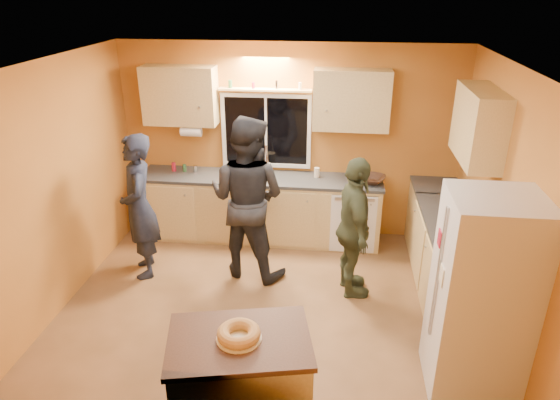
# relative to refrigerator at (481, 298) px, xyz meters

# --- Properties ---
(ground) EXTENTS (4.50, 4.50, 0.00)m
(ground) POSITION_rel_refrigerator_xyz_m (-1.89, 0.80, -0.90)
(ground) COLOR brown
(ground) RESTS_ON ground
(room_shell) EXTENTS (4.54, 4.04, 2.61)m
(room_shell) POSITION_rel_refrigerator_xyz_m (-1.77, 1.21, 0.72)
(room_shell) COLOR #C27D31
(room_shell) RESTS_ON ground
(back_counter) EXTENTS (4.23, 0.62, 0.90)m
(back_counter) POSITION_rel_refrigerator_xyz_m (-1.88, 2.50, -0.45)
(back_counter) COLOR tan
(back_counter) RESTS_ON ground
(right_counter) EXTENTS (0.62, 1.84, 0.90)m
(right_counter) POSITION_rel_refrigerator_xyz_m (0.06, 1.30, -0.45)
(right_counter) COLOR tan
(right_counter) RESTS_ON ground
(refrigerator) EXTENTS (0.72, 0.70, 1.80)m
(refrigerator) POSITION_rel_refrigerator_xyz_m (0.00, 0.00, 0.00)
(refrigerator) COLOR silver
(refrigerator) RESTS_ON ground
(island) EXTENTS (1.13, 0.89, 0.98)m
(island) POSITION_rel_refrigerator_xyz_m (-1.86, -0.84, -0.40)
(island) COLOR tan
(island) RESTS_ON ground
(bundt_pastry) EXTENTS (0.31, 0.31, 0.09)m
(bundt_pastry) POSITION_rel_refrigerator_xyz_m (-1.86, -0.84, 0.12)
(bundt_pastry) COLOR #B08148
(bundt_pastry) RESTS_ON island
(person_left) EXTENTS (0.63, 0.75, 1.74)m
(person_left) POSITION_rel_refrigerator_xyz_m (-3.50, 1.44, -0.03)
(person_left) COLOR black
(person_left) RESTS_ON ground
(person_center) EXTENTS (1.12, 0.98, 1.95)m
(person_center) POSITION_rel_refrigerator_xyz_m (-2.24, 1.61, 0.08)
(person_center) COLOR black
(person_center) RESTS_ON ground
(person_right) EXTENTS (0.56, 1.01, 1.62)m
(person_right) POSITION_rel_refrigerator_xyz_m (-1.01, 1.30, -0.09)
(person_right) COLOR #323A25
(person_right) RESTS_ON ground
(mixing_bowl) EXTENTS (0.46, 0.46, 0.09)m
(mixing_bowl) POSITION_rel_refrigerator_xyz_m (-0.79, 2.47, 0.04)
(mixing_bowl) COLOR #321C10
(mixing_bowl) RESTS_ON back_counter
(utensil_crock) EXTENTS (0.14, 0.14, 0.17)m
(utensil_crock) POSITION_rel_refrigerator_xyz_m (-2.17, 2.54, 0.09)
(utensil_crock) COLOR beige
(utensil_crock) RESTS_ON back_counter
(potted_plant) EXTENTS (0.29, 0.27, 0.27)m
(potted_plant) POSITION_rel_refrigerator_xyz_m (0.01, 0.89, 0.13)
(potted_plant) COLOR gray
(potted_plant) RESTS_ON right_counter
(red_box) EXTENTS (0.17, 0.14, 0.07)m
(red_box) POSITION_rel_refrigerator_xyz_m (0.13, 1.55, 0.04)
(red_box) COLOR #A3192E
(red_box) RESTS_ON right_counter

